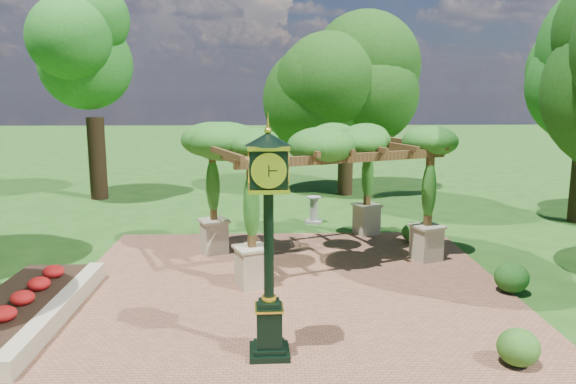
{
  "coord_description": "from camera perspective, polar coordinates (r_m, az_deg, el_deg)",
  "views": [
    {
      "loc": [
        -0.4,
        -10.13,
        4.54
      ],
      "look_at": [
        0.0,
        2.5,
        2.2
      ],
      "focal_mm": 35.0,
      "sensor_mm": 36.0,
      "label": 1
    }
  ],
  "objects": [
    {
      "name": "ground",
      "position": [
        11.11,
        0.42,
        -13.63
      ],
      "size": [
        120.0,
        120.0,
        0.0
      ],
      "primitive_type": "plane",
      "color": "#1E4714",
      "rests_on": "ground"
    },
    {
      "name": "brick_plaza",
      "position": [
        12.02,
        0.23,
        -11.6
      ],
      "size": [
        10.0,
        12.0,
        0.04
      ],
      "primitive_type": "cube",
      "color": "brown",
      "rests_on": "ground"
    },
    {
      "name": "border_wall",
      "position": [
        12.23,
        -22.2,
        -11.11
      ],
      "size": [
        0.35,
        5.0,
        0.4
      ],
      "primitive_type": "cube",
      "color": "#C6B793",
      "rests_on": "ground"
    },
    {
      "name": "flower_bed",
      "position": [
        12.57,
        -26.11,
        -10.92
      ],
      "size": [
        1.5,
        5.0,
        0.36
      ],
      "primitive_type": "cube",
      "color": "red",
      "rests_on": "ground"
    },
    {
      "name": "pedestal_clock",
      "position": [
        9.23,
        -1.99,
        -3.34
      ],
      "size": [
        0.79,
        0.79,
        3.89
      ],
      "rotation": [
        0.0,
        0.0,
        0.04
      ],
      "color": "black",
      "rests_on": "brick_plaza"
    },
    {
      "name": "pergola",
      "position": [
        14.83,
        3.16,
        4.38
      ],
      "size": [
        6.67,
        5.49,
        3.61
      ],
      "rotation": [
        0.0,
        0.0,
        0.39
      ],
      "color": "tan",
      "rests_on": "brick_plaza"
    },
    {
      "name": "sundial",
      "position": [
        19.17,
        2.63,
        -1.98
      ],
      "size": [
        0.64,
        0.64,
        0.92
      ],
      "rotation": [
        0.0,
        0.0,
        -0.32
      ],
      "color": "gray",
      "rests_on": "ground"
    },
    {
      "name": "shrub_front",
      "position": [
        10.29,
        22.36,
        -14.38
      ],
      "size": [
        0.89,
        0.89,
        0.62
      ],
      "primitive_type": "ellipsoid",
      "rotation": [
        0.0,
        0.0,
        0.36
      ],
      "color": "#2A5B1A",
      "rests_on": "brick_plaza"
    },
    {
      "name": "shrub_mid",
      "position": [
        13.62,
        21.77,
        -8.07
      ],
      "size": [
        0.83,
        0.83,
        0.68
      ],
      "primitive_type": "ellipsoid",
      "rotation": [
        0.0,
        0.0,
        -0.11
      ],
      "color": "#1A4A14",
      "rests_on": "brick_plaza"
    },
    {
      "name": "shrub_back",
      "position": [
        17.06,
        12.58,
        -4.03
      ],
      "size": [
        0.8,
        0.8,
        0.59
      ],
      "primitive_type": "ellipsoid",
      "rotation": [
        0.0,
        0.0,
        -0.25
      ],
      "color": "#2A661D",
      "rests_on": "brick_plaza"
    },
    {
      "name": "tree_west_far",
      "position": [
        24.38,
        -19.4,
        13.18
      ],
      "size": [
        3.54,
        3.54,
        8.7
      ],
      "color": "black",
      "rests_on": "ground"
    },
    {
      "name": "tree_north",
      "position": [
        24.09,
        6.0,
        10.64
      ],
      "size": [
        4.35,
        4.35,
        6.73
      ],
      "color": "#332414",
      "rests_on": "ground"
    }
  ]
}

